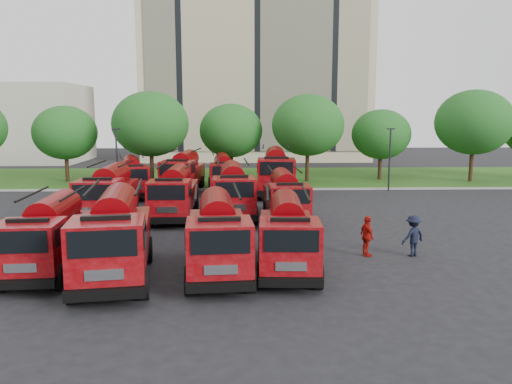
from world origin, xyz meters
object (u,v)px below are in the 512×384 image
fire_truck_2 (218,235)px  fire_truck_9 (183,172)px  fire_truck_0 (48,235)px  fire_truck_8 (132,177)px  fire_truck_7 (285,197)px  fire_truck_11 (276,171)px  firefighter_5 (292,232)px  fire_truck_10 (224,173)px  firefighter_4 (111,232)px  fire_truck_1 (115,235)px  firefighter_0 (220,292)px  fire_truck_3 (287,234)px  fire_truck_5 (175,193)px  fire_truck_6 (233,190)px  firefighter_2 (366,256)px  fire_truck_4 (109,193)px  firefighter_3 (412,256)px  firefighter_1 (217,284)px

fire_truck_2 → fire_truck_9: bearing=95.8°
fire_truck_0 → fire_truck_8: (-0.64, 18.48, 0.02)m
fire_truck_7 → fire_truck_11: fire_truck_11 is taller
firefighter_5 → fire_truck_10: bearing=-65.6°
fire_truck_10 → firefighter_4: size_ratio=3.69×
fire_truck_1 → fire_truck_10: (3.43, 21.15, -0.14)m
fire_truck_2 → firefighter_0: 2.71m
fire_truck_7 → fire_truck_10: (-3.99, 11.24, 0.05)m
fire_truck_10 → fire_truck_11: fire_truck_11 is taller
fire_truck_3 → fire_truck_5: bearing=122.6°
fire_truck_1 → fire_truck_7: fire_truck_1 is taller
fire_truck_9 → fire_truck_6: bearing=-62.3°
fire_truck_6 → fire_truck_9: bearing=110.3°
fire_truck_1 → fire_truck_9: bearing=80.9°
firefighter_0 → firefighter_4: size_ratio=0.88×
fire_truck_7 → firefighter_2: size_ratio=3.54×
fire_truck_10 → fire_truck_4: bearing=-126.5°
fire_truck_2 → firefighter_3: fire_truck_2 is taller
firefighter_2 → fire_truck_4: bearing=44.6°
fire_truck_9 → fire_truck_10: (3.22, 0.03, -0.12)m
firefighter_5 → fire_truck_5: bearing=-22.0°
fire_truck_0 → fire_truck_7: fire_truck_0 is taller
fire_truck_8 → firefighter_1: fire_truck_8 is taller
fire_truck_7 → firefighter_2: (2.97, -7.37, -1.46)m
fire_truck_5 → fire_truck_7: fire_truck_5 is taller
fire_truck_9 → firefighter_5: bearing=-57.7°
fire_truck_2 → firefighter_1: (0.03, -1.37, -1.53)m
fire_truck_6 → fire_truck_8: (-7.81, 7.91, -0.12)m
fire_truck_7 → firefighter_0: 12.25m
firefighter_0 → firefighter_4: firefighter_4 is taller
fire_truck_10 → fire_truck_0: bearing=-111.7°
fire_truck_6 → firefighter_1: size_ratio=4.31×
fire_truck_2 → firefighter_2: size_ratio=3.77×
firefighter_2 → fire_truck_8: bearing=25.8°
fire_truck_11 → firefighter_2: size_ratio=4.42×
fire_truck_1 → fire_truck_2: fire_truck_1 is taller
fire_truck_11 → firefighter_1: size_ratio=4.83×
fire_truck_8 → firefighter_0: 22.46m
fire_truck_4 → fire_truck_5: fire_truck_4 is taller
fire_truck_2 → fire_truck_8: bearing=107.0°
fire_truck_0 → fire_truck_10: (6.27, 20.30, 0.04)m
fire_truck_9 → firefighter_5: size_ratio=3.99×
firefighter_1 → firefighter_5: size_ratio=0.91×
firefighter_3 → firefighter_4: (-14.55, 5.04, 0.00)m
fire_truck_7 → firefighter_3: 9.05m
fire_truck_4 → fire_truck_1: bearing=-75.4°
firefighter_0 → firefighter_3: 9.38m
fire_truck_6 → firefighter_2: (6.05, -8.88, -1.61)m
fire_truck_3 → firefighter_1: fire_truck_3 is taller
fire_truck_2 → fire_truck_3: 2.79m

